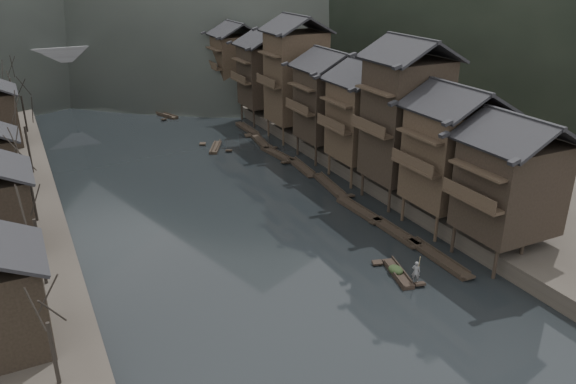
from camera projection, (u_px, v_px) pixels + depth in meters
water at (275, 259)px, 47.21m from camera, size 300.00×300.00×0.00m
right_bank at (362, 103)px, 94.26m from camera, size 40.00×200.00×1.80m
stilt_houses at (336, 89)px, 66.93m from camera, size 9.00×67.60×16.87m
bare_trees at (24, 129)px, 59.38m from camera, size 3.85×71.79×7.71m
moored_sampans at (315, 177)px, 64.25m from camera, size 2.60×50.10×0.47m
midriver_boats at (153, 109)px, 93.45m from camera, size 10.69×46.49×0.45m
stone_bridge at (111, 64)px, 104.70m from camera, size 40.00×6.00×9.00m
hero_sampan at (398, 273)px, 44.79m from camera, size 2.06×4.90×0.43m
cargo_heap at (396, 266)px, 44.73m from camera, size 1.07×1.40×0.64m
boatman at (416, 269)px, 43.17m from camera, size 0.77×0.75×1.79m
bamboo_pole at (421, 239)px, 42.27m from camera, size 1.32×1.68×3.25m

